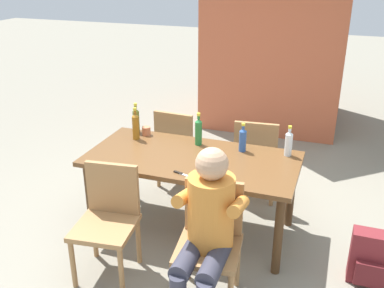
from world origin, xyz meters
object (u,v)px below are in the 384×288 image
at_px(bottle_olive, 136,120).
at_px(backpack_by_near_side, 372,260).
at_px(person_in_white_shirt, 207,224).
at_px(bottle_blue, 243,139).
at_px(cup_glass, 214,172).
at_px(chair_far_left, 178,144).
at_px(cup_terracotta, 146,131).
at_px(bottle_amber, 136,126).
at_px(brick_kiosk, 280,18).
at_px(chair_near_left, 108,215).
at_px(bottle_green, 198,131).
at_px(chair_near_right, 210,236).
at_px(bottle_clear, 289,143).
at_px(chair_far_right, 256,155).
at_px(dining_table, 192,166).
at_px(table_knife, 184,175).

height_order(bottle_olive, backpack_by_near_side, bottle_olive).
relative_size(person_in_white_shirt, bottle_blue, 4.55).
bearing_deg(cup_glass, chair_far_left, 124.19).
xyz_separation_m(person_in_white_shirt, cup_terracotta, (-0.99, 1.17, 0.11)).
height_order(chair_far_left, bottle_amber, bottle_amber).
bearing_deg(brick_kiosk, bottle_blue, -86.10).
bearing_deg(person_in_white_shirt, bottle_olive, 132.52).
relative_size(bottle_blue, brick_kiosk, 0.09).
height_order(chair_near_left, bottle_olive, bottle_olive).
relative_size(bottle_blue, bottle_green, 0.85).
distance_m(chair_near_right, brick_kiosk, 4.16).
bearing_deg(chair_near_right, bottle_blue, 91.24).
relative_size(cup_glass, backpack_by_near_side, 0.20).
relative_size(bottle_clear, cup_glass, 3.20).
height_order(chair_near_right, chair_far_right, same).
distance_m(chair_far_right, bottle_blue, 0.58).
xyz_separation_m(dining_table, bottle_clear, (0.77, 0.31, 0.20)).
height_order(chair_far_right, cup_terracotta, chair_far_right).
bearing_deg(bottle_olive, bottle_clear, -2.40).
height_order(chair_near_left, bottle_clear, bottle_clear).
distance_m(cup_terracotta, table_knife, 0.93).
distance_m(cup_glass, backpack_by_near_side, 1.36).
bearing_deg(dining_table, backpack_by_near_side, -8.84).
height_order(chair_far_left, brick_kiosk, brick_kiosk).
relative_size(cup_glass, brick_kiosk, 0.03).
xyz_separation_m(bottle_amber, bottle_olive, (-0.08, 0.16, -0.01)).
distance_m(bottle_amber, backpack_by_near_side, 2.29).
xyz_separation_m(bottle_olive, backpack_by_near_side, (2.23, -0.60, -0.64)).
bearing_deg(cup_terracotta, dining_table, -29.44).
height_order(person_in_white_shirt, cup_glass, person_in_white_shirt).
height_order(bottle_clear, cup_terracotta, bottle_clear).
distance_m(bottle_amber, table_knife, 0.89).
bearing_deg(brick_kiosk, table_knife, -91.81).
bearing_deg(chair_far_left, cup_terracotta, -112.49).
bearing_deg(bottle_clear, cup_glass, -129.11).
bearing_deg(chair_near_right, person_in_white_shirt, -85.13).
bearing_deg(bottle_blue, dining_table, -144.63).
height_order(dining_table, chair_near_right, chair_near_right).
bearing_deg(table_knife, cup_glass, 13.77).
bearing_deg(chair_far_left, chair_near_right, -61.17).
relative_size(chair_near_right, person_in_white_shirt, 0.74).
bearing_deg(dining_table, bottle_amber, 161.87).
bearing_deg(backpack_by_near_side, chair_far_right, 138.59).
xyz_separation_m(chair_near_left, person_in_white_shirt, (0.83, -0.11, 0.17)).
height_order(person_in_white_shirt, backpack_by_near_side, person_in_white_shirt).
height_order(cup_glass, cup_terracotta, cup_glass).
height_order(bottle_green, cup_glass, bottle_green).
xyz_separation_m(chair_near_left, table_knife, (0.47, 0.39, 0.24)).
xyz_separation_m(bottle_blue, table_knife, (-0.32, -0.61, -0.11)).
bearing_deg(bottle_amber, dining_table, -18.13).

